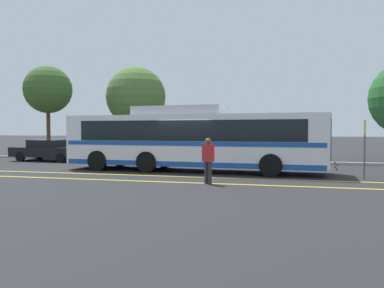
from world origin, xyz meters
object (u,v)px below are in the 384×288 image
Objects in this scene: parked_car_0 at (49,150)px; pedestrian_0 at (208,158)px; parked_car_1 at (135,152)px; tree_1 at (48,90)px; tree_0 at (136,97)px; transit_bus at (192,139)px; bus_stop_sign at (365,142)px.

pedestrian_0 is (12.16, -7.77, 0.27)m from parked_car_0.
tree_1 reaches higher than parked_car_1.
parked_car_1 is 0.69× the size of tree_0.
parked_car_0 is at bearing -6.70° from pedestrian_0.
pedestrian_0 is at bearing 59.58° from parked_car_0.
transit_bus is 2.65× the size of parked_car_0.
tree_0 is (-8.66, 14.09, 3.68)m from pedestrian_0.
transit_bus is 1.91× the size of tree_1.
tree_1 is at bearing -153.00° from tree_0.
parked_car_1 is (-4.38, 3.47, -0.90)m from transit_bus.
tree_0 is 6.59m from tree_1.
parked_car_0 reaches higher than parked_car_1.
pedestrian_0 reaches higher than parked_car_0.
transit_bus reaches higher than bus_stop_sign.
transit_bus reaches higher than parked_car_1.
tree_1 is at bearing -108.74° from bus_stop_sign.
tree_1 is (-14.52, 11.11, 4.07)m from pedestrian_0.
tree_0 reaches higher than pedestrian_0.
bus_stop_sign reaches higher than parked_car_1.
parked_car_1 is at bearing 89.95° from parked_car_0.
parked_car_0 is at bearing -102.02° from bus_stop_sign.
tree_0 is (-2.64, 6.56, 3.97)m from parked_car_1.
tree_1 is (-5.86, -2.98, 0.39)m from tree_0.
pedestrian_0 is 6.58m from bus_stop_sign.
parked_car_0 is 0.70× the size of tree_0.
parked_car_0 is 6.14m from parked_car_1.
transit_bus is 2.71× the size of parked_car_1.
pedestrian_0 is at bearing -37.41° from tree_1.
bus_stop_sign is 0.35× the size of tree_0.
parked_car_1 is 8.11m from tree_0.
transit_bus is at bearing 72.74° from parked_car_0.
tree_1 reaches higher than parked_car_0.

